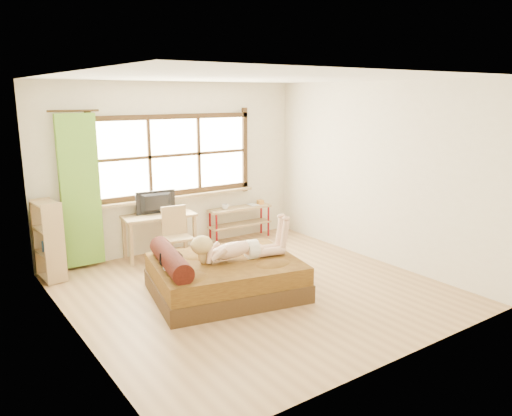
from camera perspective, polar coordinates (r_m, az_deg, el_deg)
floor at (r=6.63m, az=-0.22°, el=-9.30°), size 4.50×4.50×0.00m
ceiling at (r=6.15m, az=-0.24°, el=14.71°), size 4.50×4.50×0.00m
wall_back at (r=8.18m, az=-9.28°, el=4.60°), size 4.50×0.00×4.50m
wall_front at (r=4.63m, az=15.87°, el=-2.06°), size 4.50×0.00×4.50m
wall_left at (r=5.33m, az=-20.53°, el=-0.46°), size 0.00×4.50×4.50m
wall_right at (r=7.74m, az=13.63°, el=3.94°), size 0.00×4.50×4.50m
window at (r=8.13m, az=-9.23°, el=5.68°), size 2.80×0.16×1.46m
curtain at (r=7.56m, az=-19.45°, el=1.82°), size 0.55×0.10×2.20m
bed at (r=6.42m, az=-3.86°, el=-7.76°), size 2.06×1.78×0.69m
woman at (r=6.32m, az=-2.14°, el=-3.52°), size 1.31×0.61×0.54m
kitten at (r=6.09m, az=-9.83°, el=-5.94°), size 0.29×0.16×0.22m
desk at (r=7.87m, az=-11.02°, el=-1.39°), size 1.15×0.62×0.69m
monitor at (r=7.86m, az=-11.26°, el=0.59°), size 0.63×0.15×0.36m
chair at (r=7.62m, az=-9.10°, el=-2.70°), size 0.42×0.42×0.86m
pipe_shelf at (r=8.75m, az=-1.80°, el=-0.87°), size 1.17×0.32×0.66m
cup at (r=8.54m, az=-3.56°, el=0.14°), size 0.12×0.12×0.09m
book at (r=8.81m, az=-0.78°, el=0.32°), size 0.16×0.21×0.02m
bookshelf at (r=7.37m, az=-22.60°, el=-3.44°), size 0.32×0.51×1.10m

